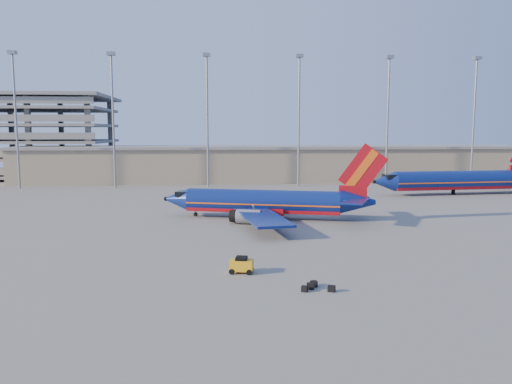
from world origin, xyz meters
TOP-DOWN VIEW (x-y plane):
  - ground at (0.00, 0.00)m, footprint 220.00×220.00m
  - terminal_building at (10.00, 58.00)m, footprint 122.00×16.00m
  - light_mast_row at (5.00, 46.00)m, footprint 101.60×1.60m
  - aircraft_main at (3.88, 5.04)m, footprint 30.66×29.08m
  - aircraft_second at (43.28, 28.77)m, footprint 35.49×13.78m
  - baggage_tug at (-1.26, -21.48)m, footprint 2.22×1.62m
  - luggage_pile at (4.23, -26.39)m, footprint 2.68×2.15m

SIDE VIEW (x-z plane):
  - ground at x=0.00m, z-range 0.00..0.00m
  - luggage_pile at x=4.23m, z-range -0.03..0.50m
  - baggage_tug at x=-1.26m, z-range 0.03..1.47m
  - aircraft_main at x=3.88m, z-range -3.04..7.58m
  - aircraft_second at x=43.28m, z-range -3.25..8.76m
  - terminal_building at x=10.00m, z-range 0.07..8.57m
  - light_mast_row at x=5.00m, z-range 3.23..31.88m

